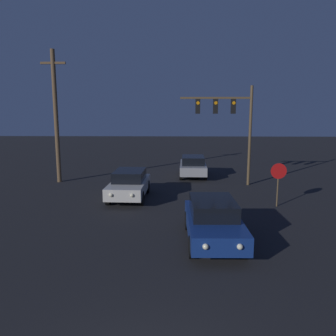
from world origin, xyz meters
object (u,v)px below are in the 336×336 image
at_px(traffic_signal_mast, 230,118).
at_px(stop_sign, 278,176).
at_px(car_near, 213,220).
at_px(utility_pole, 56,115).
at_px(car_mid, 129,184).
at_px(car_far, 193,166).

xyz_separation_m(traffic_signal_mast, stop_sign, (1.64, -4.90, -2.73)).
relative_size(car_near, utility_pole, 0.51).
height_order(car_mid, car_far, same).
xyz_separation_m(car_mid, stop_sign, (7.47, -1.35, 0.71)).
relative_size(car_near, car_mid, 1.00).
bearing_deg(car_mid, stop_sign, 171.22).
relative_size(car_mid, stop_sign, 2.01).
height_order(car_mid, traffic_signal_mast, traffic_signal_mast).
xyz_separation_m(car_near, traffic_signal_mast, (1.99, 9.44, 3.43)).
height_order(traffic_signal_mast, utility_pole, utility_pole).
height_order(car_far, utility_pole, utility_pole).
distance_m(traffic_signal_mast, stop_sign, 5.84).
relative_size(traffic_signal_mast, utility_pole, 0.73).
xyz_separation_m(car_mid, car_far, (3.69, 6.14, 0.00)).
bearing_deg(car_near, utility_pole, -48.93).
bearing_deg(stop_sign, car_mid, 169.76).
bearing_deg(utility_pole, traffic_signal_mast, -2.96).
bearing_deg(car_far, traffic_signal_mast, -48.97).
bearing_deg(car_near, stop_sign, -129.87).
relative_size(car_near, traffic_signal_mast, 0.70).
distance_m(car_near, car_far, 12.03).
xyz_separation_m(car_near, stop_sign, (3.63, 4.54, 0.71)).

